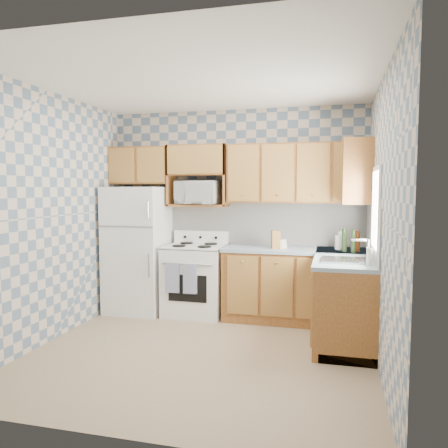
{
  "coord_description": "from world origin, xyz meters",
  "views": [
    {
      "loc": [
        1.27,
        -4.12,
        1.66
      ],
      "look_at": [
        0.05,
        0.75,
        1.25
      ],
      "focal_mm": 35.0,
      "sensor_mm": 36.0,
      "label": 1
    }
  ],
  "objects_px": {
    "refrigerator": "(138,249)",
    "microwave": "(199,193)",
    "stove_body": "(195,281)",
    "electric_kettle": "(341,242)"
  },
  "relations": [
    {
      "from": "refrigerator",
      "to": "microwave",
      "type": "height_order",
      "value": "microwave"
    },
    {
      "from": "refrigerator",
      "to": "microwave",
      "type": "relative_size",
      "value": 2.99
    },
    {
      "from": "refrigerator",
      "to": "stove_body",
      "type": "bearing_deg",
      "value": 1.78
    },
    {
      "from": "refrigerator",
      "to": "microwave",
      "type": "distance_m",
      "value": 1.13
    },
    {
      "from": "stove_body",
      "to": "electric_kettle",
      "type": "bearing_deg",
      "value": 1.54
    },
    {
      "from": "stove_body",
      "to": "electric_kettle",
      "type": "height_order",
      "value": "electric_kettle"
    },
    {
      "from": "refrigerator",
      "to": "electric_kettle",
      "type": "relative_size",
      "value": 9.78
    },
    {
      "from": "microwave",
      "to": "refrigerator",
      "type": "bearing_deg",
      "value": -163.65
    },
    {
      "from": "stove_body",
      "to": "microwave",
      "type": "xyz_separation_m",
      "value": [
        0.0,
        0.14,
        1.16
      ]
    },
    {
      "from": "refrigerator",
      "to": "stove_body",
      "type": "height_order",
      "value": "refrigerator"
    }
  ]
}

